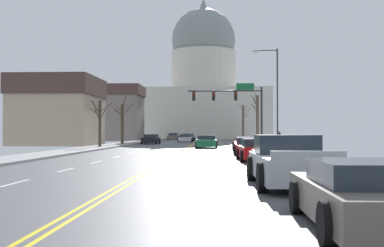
{
  "coord_description": "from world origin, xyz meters",
  "views": [
    {
      "loc": [
        2.77,
        -39.18,
        1.62
      ],
      "look_at": [
        -0.33,
        24.51,
        2.62
      ],
      "focal_mm": 46.02,
      "sensor_mm": 36.0,
      "label": 1
    }
  ],
  "objects_px": {
    "sedan_near_02": "(248,147)",
    "sedan_near_06": "(364,195)",
    "sedan_near_01": "(246,144)",
    "sedan_near_03": "(257,150)",
    "sedan_oncoming_02": "(188,137)",
    "street_lamp_right": "(274,90)",
    "sedan_near_00": "(207,142)",
    "sedan_oncoming_01": "(186,138)",
    "sedan_oncoming_00": "(151,139)",
    "sedan_near_04": "(276,156)",
    "sedan_oncoming_03": "(173,137)",
    "signal_gantry": "(234,101)",
    "pedestrian_00": "(279,138)",
    "pickup_truck_near_05": "(290,163)"
  },
  "relations": [
    {
      "from": "sedan_near_04",
      "to": "sedan_near_06",
      "type": "bearing_deg",
      "value": -90.3
    },
    {
      "from": "sedan_near_01",
      "to": "sedan_near_02",
      "type": "distance_m",
      "value": 6.2
    },
    {
      "from": "street_lamp_right",
      "to": "sedan_near_00",
      "type": "bearing_deg",
      "value": 147.06
    },
    {
      "from": "sedan_near_00",
      "to": "sedan_oncoming_01",
      "type": "bearing_deg",
      "value": 98.05
    },
    {
      "from": "sedan_near_00",
      "to": "signal_gantry",
      "type": "bearing_deg",
      "value": 58.0
    },
    {
      "from": "sedan_near_00",
      "to": "sedan_oncoming_00",
      "type": "relative_size",
      "value": 0.97
    },
    {
      "from": "street_lamp_right",
      "to": "sedan_oncoming_02",
      "type": "distance_m",
      "value": 39.63
    },
    {
      "from": "sedan_near_00",
      "to": "sedan_oncoming_02",
      "type": "xyz_separation_m",
      "value": [
        -3.68,
        34.19,
        -0.0
      ]
    },
    {
      "from": "sedan_oncoming_02",
      "to": "sedan_oncoming_03",
      "type": "xyz_separation_m",
      "value": [
        -3.57,
        12.0,
        0.02
      ]
    },
    {
      "from": "pickup_truck_near_05",
      "to": "sedan_near_06",
      "type": "xyz_separation_m",
      "value": [
        0.28,
        -6.44,
        -0.13
      ]
    },
    {
      "from": "sedan_oncoming_02",
      "to": "sedan_oncoming_03",
      "type": "bearing_deg",
      "value": 106.57
    },
    {
      "from": "sedan_near_01",
      "to": "pedestrian_00",
      "type": "bearing_deg",
      "value": 55.09
    },
    {
      "from": "sedan_near_04",
      "to": "sedan_oncoming_01",
      "type": "height_order",
      "value": "sedan_near_04"
    },
    {
      "from": "sedan_near_00",
      "to": "sedan_oncoming_03",
      "type": "relative_size",
      "value": 0.95
    },
    {
      "from": "signal_gantry",
      "to": "sedan_near_01",
      "type": "bearing_deg",
      "value": -87.53
    },
    {
      "from": "sedan_oncoming_00",
      "to": "sedan_oncoming_02",
      "type": "relative_size",
      "value": 0.94
    },
    {
      "from": "pedestrian_00",
      "to": "sedan_oncoming_03",
      "type": "bearing_deg",
      "value": 105.9
    },
    {
      "from": "sedan_near_03",
      "to": "sedan_near_02",
      "type": "bearing_deg",
      "value": 90.25
    },
    {
      "from": "street_lamp_right",
      "to": "sedan_oncoming_00",
      "type": "bearing_deg",
      "value": 126.36
    },
    {
      "from": "sedan_oncoming_03",
      "to": "pedestrian_00",
      "type": "bearing_deg",
      "value": -74.1
    },
    {
      "from": "sedan_near_04",
      "to": "pedestrian_00",
      "type": "relative_size",
      "value": 2.81
    },
    {
      "from": "sedan_oncoming_02",
      "to": "sedan_near_04",
      "type": "bearing_deg",
      "value": -83.35
    },
    {
      "from": "sedan_near_03",
      "to": "sedan_near_01",
      "type": "bearing_deg",
      "value": 88.92
    },
    {
      "from": "sedan_oncoming_02",
      "to": "street_lamp_right",
      "type": "bearing_deg",
      "value": -75.67
    },
    {
      "from": "sedan_near_06",
      "to": "sedan_oncoming_03",
      "type": "relative_size",
      "value": 1.01
    },
    {
      "from": "sedan_near_00",
      "to": "sedan_oncoming_00",
      "type": "distance_m",
      "value": 16.0
    },
    {
      "from": "sedan_near_03",
      "to": "sedan_near_06",
      "type": "distance_m",
      "value": 18.72
    },
    {
      "from": "sedan_near_01",
      "to": "sedan_oncoming_02",
      "type": "height_order",
      "value": "sedan_oncoming_02"
    },
    {
      "from": "sedan_near_02",
      "to": "sedan_near_06",
      "type": "relative_size",
      "value": 1.04
    },
    {
      "from": "sedan_oncoming_01",
      "to": "sedan_oncoming_03",
      "type": "bearing_deg",
      "value": 100.0
    },
    {
      "from": "pickup_truck_near_05",
      "to": "sedan_oncoming_03",
      "type": "distance_m",
      "value": 79.66
    },
    {
      "from": "sedan_near_03",
      "to": "pickup_truck_near_05",
      "type": "distance_m",
      "value": 12.29
    },
    {
      "from": "sedan_oncoming_00",
      "to": "sedan_oncoming_02",
      "type": "xyz_separation_m",
      "value": [
        3.64,
        19.96,
        -0.01
      ]
    },
    {
      "from": "street_lamp_right",
      "to": "sedan_oncoming_03",
      "type": "height_order",
      "value": "street_lamp_right"
    },
    {
      "from": "sedan_oncoming_00",
      "to": "street_lamp_right",
      "type": "bearing_deg",
      "value": -53.64
    },
    {
      "from": "sedan_oncoming_01",
      "to": "sedan_near_02",
      "type": "bearing_deg",
      "value": -80.22
    },
    {
      "from": "sedan_near_06",
      "to": "sedan_oncoming_02",
      "type": "height_order",
      "value": "sedan_oncoming_02"
    },
    {
      "from": "sedan_near_01",
      "to": "sedan_near_04",
      "type": "bearing_deg",
      "value": -89.85
    },
    {
      "from": "sedan_near_01",
      "to": "sedan_near_02",
      "type": "relative_size",
      "value": 0.99
    },
    {
      "from": "sedan_oncoming_01",
      "to": "sedan_oncoming_02",
      "type": "height_order",
      "value": "sedan_oncoming_02"
    },
    {
      "from": "sedan_near_06",
      "to": "sedan_oncoming_02",
      "type": "xyz_separation_m",
      "value": [
        -7.04,
        73.42,
        0.02
      ]
    },
    {
      "from": "sedan_near_03",
      "to": "sedan_near_04",
      "type": "distance_m",
      "value": 6.28
    },
    {
      "from": "sedan_near_01",
      "to": "sedan_near_03",
      "type": "height_order",
      "value": "sedan_near_03"
    },
    {
      "from": "signal_gantry",
      "to": "sedan_near_00",
      "type": "height_order",
      "value": "signal_gantry"
    },
    {
      "from": "signal_gantry",
      "to": "street_lamp_right",
      "type": "height_order",
      "value": "street_lamp_right"
    },
    {
      "from": "street_lamp_right",
      "to": "sedan_near_04",
      "type": "xyz_separation_m",
      "value": [
        -2.63,
        -22.85,
        -4.71
      ]
    },
    {
      "from": "signal_gantry",
      "to": "sedan_near_03",
      "type": "distance_m",
      "value": 25.46
    },
    {
      "from": "street_lamp_right",
      "to": "sedan_near_01",
      "type": "bearing_deg",
      "value": -130.0
    },
    {
      "from": "street_lamp_right",
      "to": "sedan_oncoming_01",
      "type": "relative_size",
      "value": 2.05
    },
    {
      "from": "sedan_near_01",
      "to": "sedan_oncoming_02",
      "type": "bearing_deg",
      "value": 99.69
    }
  ]
}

